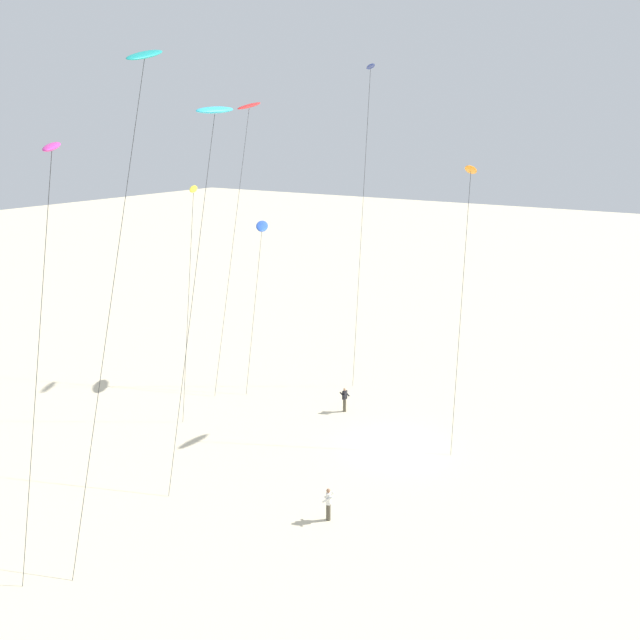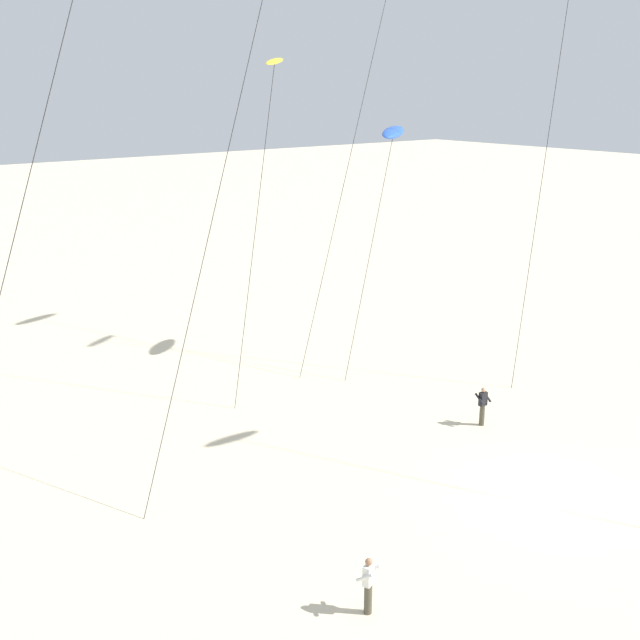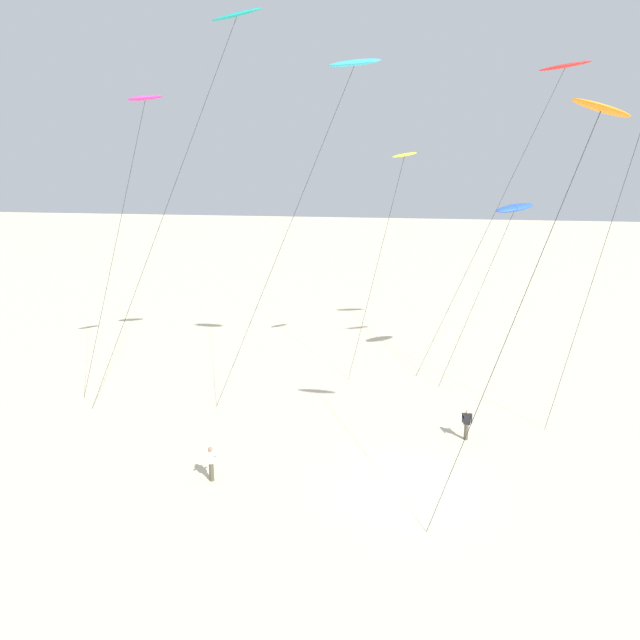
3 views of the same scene
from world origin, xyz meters
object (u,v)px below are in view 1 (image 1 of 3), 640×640
at_px(kite_yellow, 193,197).
at_px(kite_flyer_middle, 345,399).
at_px(kite_orange, 471,175).
at_px(kite_magenta, 51,155).
at_px(kite_navy, 370,76).
at_px(kite_red, 249,109).
at_px(kite_teal, 144,63).
at_px(kite_cyan, 215,113).
at_px(kite_flyer_nearest, 328,503).
at_px(kite_blue, 262,227).

bearing_deg(kite_yellow, kite_flyer_middle, -65.20).
relative_size(kite_yellow, kite_flyer_middle, 8.82).
xyz_separation_m(kite_orange, kite_flyer_middle, (-2.92, 6.72, -14.64)).
bearing_deg(kite_magenta, kite_navy, 0.12).
relative_size(kite_red, kite_flyer_middle, 12.05).
relative_size(kite_teal, kite_navy, 0.97).
xyz_separation_m(kite_orange, kite_cyan, (-9.63, 11.19, 3.45)).
height_order(kite_red, kite_flyer_middle, kite_red).
relative_size(kite_orange, kite_red, 0.81).
distance_m(kite_teal, kite_cyan, 6.57).
relative_size(kite_red, kite_cyan, 1.03).
height_order(kite_orange, kite_red, kite_red).
distance_m(kite_orange, kite_flyer_nearest, 20.71).
height_order(kite_blue, kite_cyan, kite_cyan).
relative_size(kite_red, kite_magenta, 1.13).
xyz_separation_m(kite_red, kite_cyan, (-12.14, -7.30, -0.55)).
distance_m(kite_navy, kite_magenta, 27.30).
bearing_deg(kite_magenta, kite_yellow, 21.33).
distance_m(kite_teal, kite_blue, 19.20).
height_order(kite_red, kite_magenta, kite_red).
xyz_separation_m(kite_blue, kite_red, (2.66, 3.03, 8.22)).
xyz_separation_m(kite_blue, kite_navy, (5.96, -5.34, 10.39)).
height_order(kite_orange, kite_navy, kite_navy).
bearing_deg(kite_cyan, kite_flyer_nearest, -115.24).
height_order(kite_orange, kite_yellow, kite_orange).
height_order(kite_teal, kite_orange, kite_teal).
bearing_deg(kite_red, kite_blue, -131.20).
bearing_deg(kite_yellow, kite_cyan, -121.04).
bearing_deg(kite_blue, kite_teal, -160.67).
xyz_separation_m(kite_teal, kite_blue, (15.59, 5.47, -9.78)).
height_order(kite_yellow, kite_blue, kite_yellow).
bearing_deg(kite_flyer_middle, kite_red, 65.23).
distance_m(kite_navy, kite_cyan, 15.72).
distance_m(kite_yellow, kite_red, 11.40).
xyz_separation_m(kite_yellow, kite_red, (9.51, 2.93, 5.57)).
height_order(kite_navy, kite_magenta, kite_navy).
bearing_deg(kite_flyer_middle, kite_magenta, 169.62).
xyz_separation_m(kite_blue, kite_flyer_middle, (-2.77, -8.73, -10.42)).
bearing_deg(kite_magenta, kite_cyan, 5.67).
distance_m(kite_teal, kite_flyer_middle, 24.14).
xyz_separation_m(kite_teal, kite_magenta, (-5.37, 0.07, -3.94)).
xyz_separation_m(kite_yellow, kite_navy, (12.82, -5.45, 7.73)).
height_order(kite_teal, kite_flyer_middle, kite_teal).
bearing_deg(kite_orange, kite_red, 82.27).
distance_m(kite_teal, kite_magenta, 6.66).
xyz_separation_m(kite_yellow, kite_cyan, (-2.63, -4.37, 5.02)).
height_order(kite_yellow, kite_navy, kite_navy).
distance_m(kite_blue, kite_red, 9.16).
height_order(kite_orange, kite_flyer_nearest, kite_orange).
xyz_separation_m(kite_magenta, kite_flyer_middle, (18.18, -3.33, -16.26)).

